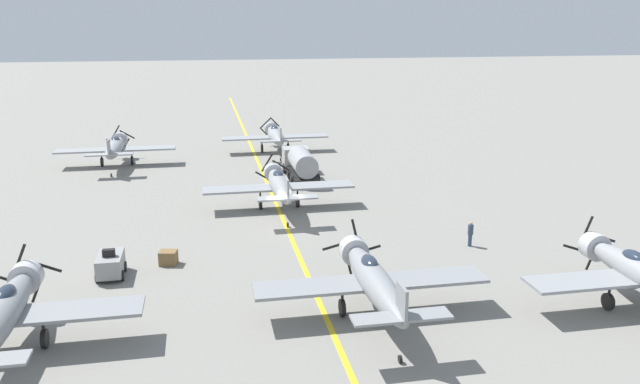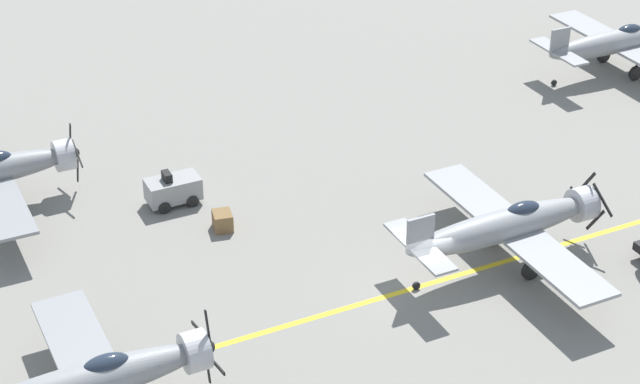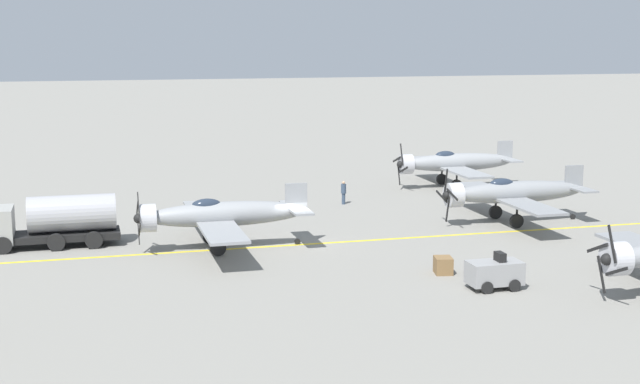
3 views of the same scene
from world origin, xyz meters
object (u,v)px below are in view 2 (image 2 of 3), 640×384
object	(u,v)px
tow_tractor	(173,189)
supply_crate_by_tanker	(223,221)
airplane_far_left	(618,42)
airplane_near_center	(88,383)
airplane_mid_center	(508,225)

from	to	relation	value
tow_tractor	supply_crate_by_tanker	bearing A→B (deg)	21.98
airplane_far_left	tow_tractor	bearing A→B (deg)	-83.56
airplane_far_left	tow_tractor	xyz separation A→B (m)	(3.11, -29.74, -1.22)
airplane_near_center	supply_crate_by_tanker	xyz separation A→B (m)	(-10.49, 9.17, -1.58)
airplane_far_left	airplane_near_center	world-z (taller)	airplane_near_center
airplane_near_center	airplane_mid_center	world-z (taller)	airplane_near_center
airplane_near_center	tow_tractor	distance (m)	15.86
airplane_mid_center	tow_tractor	distance (m)	16.35
supply_crate_by_tanker	tow_tractor	bearing A→B (deg)	-158.02
airplane_near_center	airplane_mid_center	xyz separation A→B (m)	(-2.25, 19.45, 0.00)
airplane_far_left	airplane_mid_center	distance (m)	23.28
tow_tractor	supply_crate_by_tanker	xyz separation A→B (m)	(3.23, 1.30, -0.36)
airplane_far_left	airplane_mid_center	bearing A→B (deg)	-50.75
airplane_near_center	supply_crate_by_tanker	size ratio (longest dim) A/B	11.52
airplane_near_center	tow_tractor	size ratio (longest dim) A/B	4.62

